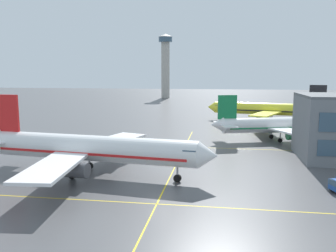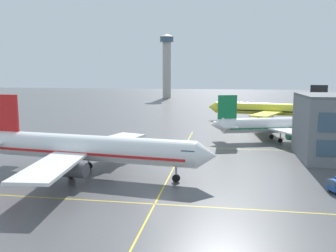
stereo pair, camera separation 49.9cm
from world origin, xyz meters
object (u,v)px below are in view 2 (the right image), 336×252
at_px(airliner_second_row, 282,125).
at_px(control_tower, 167,61).
at_px(airliner_front_gate, 88,148).
at_px(airliner_third_row, 268,109).

relative_size(airliner_second_row, control_tower, 0.88).
relative_size(airliner_front_gate, control_tower, 1.02).
height_order(airliner_third_row, control_tower, control_tower).
xyz_separation_m(airliner_front_gate, airliner_third_row, (35.70, 66.98, -0.09)).
xyz_separation_m(airliner_second_row, control_tower, (-49.59, 135.51, 19.22)).
distance_m(airliner_second_row, control_tower, 145.58).
height_order(airliner_second_row, control_tower, control_tower).
xyz_separation_m(airliner_front_gate, control_tower, (-14.48, 169.79, 18.68)).
bearing_deg(airliner_front_gate, control_tower, 94.88).
bearing_deg(airliner_third_row, airliner_front_gate, -118.05).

